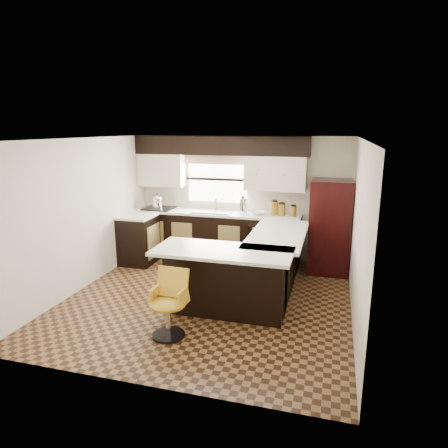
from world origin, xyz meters
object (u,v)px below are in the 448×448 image
(peninsula_return, at_px, (226,282))
(refrigerator, at_px, (330,227))
(bar_chair, at_px, (168,305))
(peninsula_long, at_px, (274,263))

(peninsula_return, bearing_deg, refrigerator, 57.03)
(peninsula_return, height_order, bar_chair, peninsula_return)
(peninsula_return, bearing_deg, peninsula_long, 61.70)
(peninsula_return, relative_size, bar_chair, 1.94)
(bar_chair, bearing_deg, refrigerator, 60.20)
(peninsula_return, xyz_separation_m, bar_chair, (-0.51, -0.86, -0.03))
(peninsula_long, height_order, peninsula_return, same)
(refrigerator, bearing_deg, peninsula_return, -122.97)
(peninsula_long, relative_size, refrigerator, 1.17)
(peninsula_long, bearing_deg, peninsula_return, -118.30)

